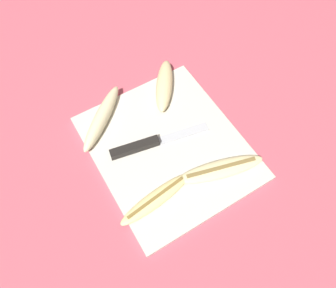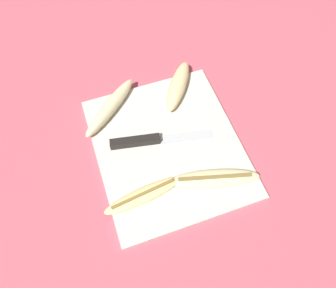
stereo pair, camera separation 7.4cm
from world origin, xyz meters
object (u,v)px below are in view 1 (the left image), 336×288
Objects in this scene: banana_soft_right at (221,169)px; banana_ripe_center at (164,85)px; knife at (143,145)px; banana_golden_short at (156,199)px; banana_cream_curved at (102,118)px.

banana_soft_right is 0.26m from banana_ripe_center.
knife is 0.17m from banana_ripe_center.
banana_ripe_center is 0.87× the size of banana_golden_short.
banana_cream_curved reaches higher than knife.
banana_cream_curved is (0.01, -0.18, 0.00)m from banana_ripe_center.
knife is 1.32× the size of banana_golden_short.
banana_cream_curved reaches higher than banana_golden_short.
banana_golden_short is at bearing -95.48° from banana_soft_right.
knife is 1.42× the size of banana_cream_curved.
banana_soft_right is at bearing 50.37° from knife.
banana_soft_right and banana_golden_short have the same top height.
banana_cream_curved is at bearing -177.80° from banana_golden_short.
knife is at bearing 162.42° from banana_golden_short.
knife is at bearing -140.54° from banana_soft_right.
banana_soft_right is at bearing 33.23° from banana_cream_curved.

